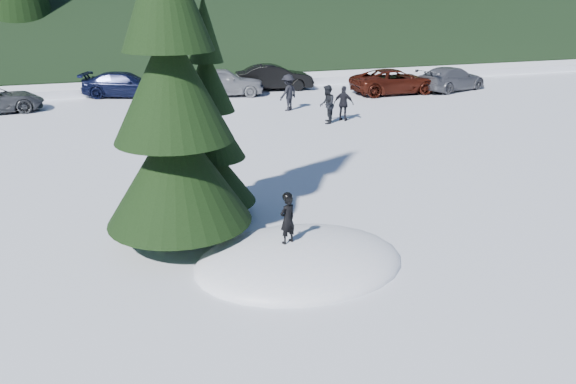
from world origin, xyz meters
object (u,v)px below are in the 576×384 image
object	(u,v)px
car_6	(394,81)
car_7	(451,79)
adult_0	(327,104)
spruce_tall	(172,98)
child_skier	(287,219)
adult_2	(288,93)
spruce_short	(209,136)
car_5	(274,77)
adult_1	(344,104)
car_3	(125,85)
car_4	(222,82)

from	to	relation	value
car_6	car_7	bearing A→B (deg)	-91.20
adult_0	car_7	xyz separation A→B (m)	(10.04, 5.61, -0.16)
car_7	spruce_tall	bearing A→B (deg)	113.22
child_skier	car_7	world-z (taller)	child_skier
spruce_tall	adult_2	xyz separation A→B (m)	(7.13, 13.48, -2.46)
spruce_short	car_5	distance (m)	19.42
car_6	adult_0	bearing A→B (deg)	132.40
spruce_short	car_5	xyz separation A→B (m)	(7.27, 17.95, -1.38)
spruce_tall	spruce_short	xyz separation A→B (m)	(1.00, 1.40, -1.22)
spruce_short	car_6	xyz separation A→B (m)	(13.23, 14.64, -1.43)
adult_0	spruce_tall	bearing A→B (deg)	-11.44
spruce_tall	adult_1	bearing A→B (deg)	50.49
child_skier	car_3	world-z (taller)	child_skier
child_skier	car_3	xyz separation A→B (m)	(-1.98, 21.52, -0.34)
spruce_short	child_skier	distance (m)	3.45
child_skier	car_4	bearing A→B (deg)	-121.31
child_skier	car_3	size ratio (longest dim) A/B	0.23
car_3	spruce_tall	bearing A→B (deg)	-159.83
adult_1	car_7	size ratio (longest dim) A/B	0.33
adult_2	car_7	xyz separation A→B (m)	(10.72, 2.44, -0.19)
car_3	car_4	world-z (taller)	car_4
adult_1	car_6	bearing A→B (deg)	-94.50
car_3	car_7	xyz separation A→B (m)	(17.88, -3.87, 0.01)
car_5	car_7	bearing A→B (deg)	-103.05
spruce_tall	child_skier	bearing A→B (deg)	-41.49
adult_1	car_4	bearing A→B (deg)	-23.71
adult_2	car_4	xyz separation A→B (m)	(-2.14, 4.90, -0.09)
spruce_tall	child_skier	world-z (taller)	spruce_tall
spruce_short	child_skier	xyz separation A→B (m)	(0.95, -3.13, -1.10)
adult_0	adult_2	world-z (taller)	adult_2
car_5	car_6	bearing A→B (deg)	-112.41
child_skier	car_6	size ratio (longest dim) A/B	0.21
adult_1	car_3	distance (m)	12.71
spruce_tall	adult_0	size ratio (longest dim) A/B	5.20
spruce_tall	car_4	bearing A→B (deg)	74.82
adult_1	car_3	size ratio (longest dim) A/B	0.34
spruce_tall	adult_2	distance (m)	15.45
car_5	adult_2	bearing A→B (deg)	175.61
car_3	car_5	bearing A→B (deg)	-72.95
adult_2	car_3	world-z (taller)	adult_2
car_3	spruce_short	bearing A→B (deg)	-156.71
spruce_tall	car_7	distance (m)	24.07
spruce_short	car_3	distance (m)	18.48
adult_2	adult_1	bearing A→B (deg)	84.91
car_3	car_5	world-z (taller)	car_5
car_6	spruce_short	bearing A→B (deg)	138.54
spruce_tall	child_skier	distance (m)	3.49
child_skier	car_5	bearing A→B (deg)	-129.42
spruce_tall	car_6	xyz separation A→B (m)	(14.23, 16.04, -2.64)
adult_2	car_4	bearing A→B (deg)	-100.12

